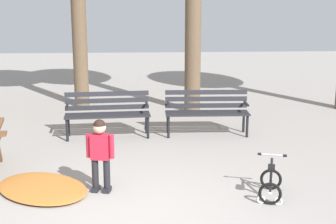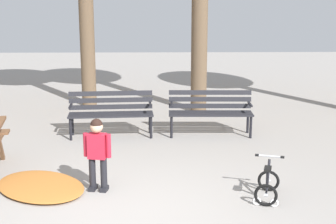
{
  "view_description": "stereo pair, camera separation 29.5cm",
  "coord_description": "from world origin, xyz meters",
  "px_view_note": "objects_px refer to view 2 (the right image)",
  "views": [
    {
      "loc": [
        0.15,
        -5.48,
        2.63
      ],
      "look_at": [
        0.6,
        2.02,
        0.85
      ],
      "focal_mm": 52.5,
      "sensor_mm": 36.0,
      "label": 1
    },
    {
      "loc": [
        0.44,
        -5.49,
        2.63
      ],
      "look_at": [
        0.6,
        2.02,
        0.85
      ],
      "focal_mm": 52.5,
      "sensor_mm": 36.0,
      "label": 2
    }
  ],
  "objects_px": {
    "park_bench_far_left": "(111,110)",
    "park_bench_left": "(210,109)",
    "child_standing": "(97,149)",
    "kids_bicycle": "(267,184)"
  },
  "relations": [
    {
      "from": "child_standing",
      "to": "kids_bicycle",
      "type": "xyz_separation_m",
      "value": [
        2.28,
        -0.33,
        -0.4
      ]
    },
    {
      "from": "kids_bicycle",
      "to": "child_standing",
      "type": "bearing_deg",
      "value": 171.81
    },
    {
      "from": "park_bench_far_left",
      "to": "kids_bicycle",
      "type": "height_order",
      "value": "park_bench_far_left"
    },
    {
      "from": "child_standing",
      "to": "park_bench_far_left",
      "type": "bearing_deg",
      "value": 91.42
    },
    {
      "from": "park_bench_far_left",
      "to": "park_bench_left",
      "type": "bearing_deg",
      "value": 1.32
    },
    {
      "from": "child_standing",
      "to": "kids_bicycle",
      "type": "bearing_deg",
      "value": -8.19
    },
    {
      "from": "park_bench_left",
      "to": "child_standing",
      "type": "distance_m",
      "value": 3.35
    },
    {
      "from": "park_bench_left",
      "to": "child_standing",
      "type": "xyz_separation_m",
      "value": [
        -1.84,
        -2.79,
        0.09
      ]
    },
    {
      "from": "child_standing",
      "to": "kids_bicycle",
      "type": "height_order",
      "value": "child_standing"
    },
    {
      "from": "child_standing",
      "to": "park_bench_left",
      "type": "bearing_deg",
      "value": 56.62
    }
  ]
}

